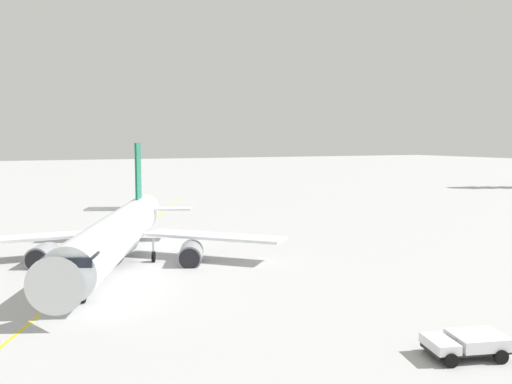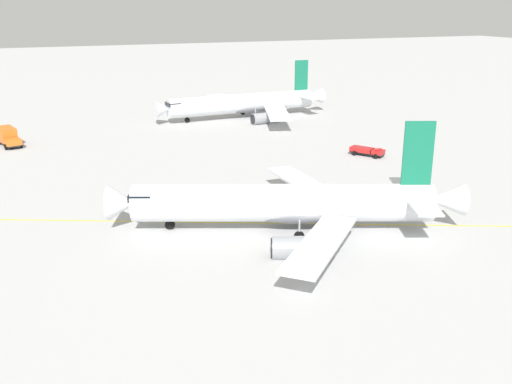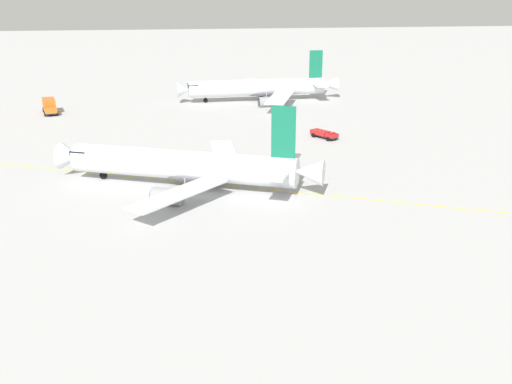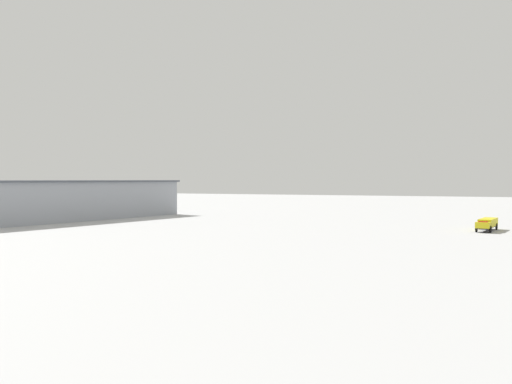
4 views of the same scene
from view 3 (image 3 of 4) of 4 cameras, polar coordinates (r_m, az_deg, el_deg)
ground_plane at (r=82.64m, az=-5.60°, el=0.15°), size 600.00×600.00×0.00m
airliner_main at (r=83.76m, az=-6.68°, el=2.42°), size 37.08×31.65×12.27m
airliner_secondary at (r=145.61m, az=0.32°, el=9.82°), size 38.99×37.14×11.66m
catering_truck_truck at (r=138.87m, az=-19.02°, el=7.75°), size 4.18×7.44×3.10m
ops_pickup_truck at (r=110.69m, az=6.48°, el=5.50°), size 4.55×5.66×1.41m
taxiway_centreline at (r=89.05m, az=-10.49°, el=1.33°), size 128.16×58.50×0.01m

